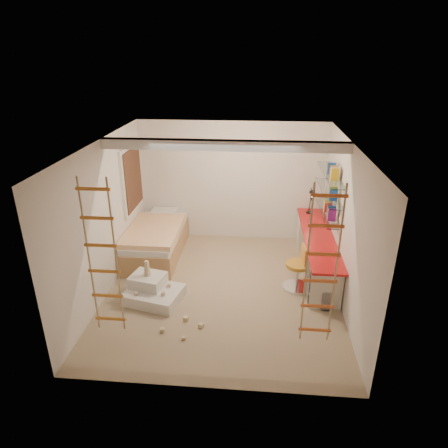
# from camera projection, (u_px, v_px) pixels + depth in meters

# --- Properties ---
(floor) EXTENTS (4.50, 4.50, 0.00)m
(floor) POSITION_uv_depth(u_px,v_px,m) (223.00, 290.00, 7.08)
(floor) COLOR #9A8563
(floor) RESTS_ON ground
(ceiling_beam) EXTENTS (4.00, 0.18, 0.16)m
(ceiling_beam) POSITION_uv_depth(u_px,v_px,m) (224.00, 145.00, 6.35)
(ceiling_beam) COLOR white
(ceiling_beam) RESTS_ON ceiling
(window_frame) EXTENTS (0.06, 1.15, 1.35)m
(window_frame) POSITION_uv_depth(u_px,v_px,m) (131.00, 179.00, 7.99)
(window_frame) COLOR white
(window_frame) RESTS_ON wall_left
(window_blind) EXTENTS (0.02, 1.00, 1.20)m
(window_blind) POSITION_uv_depth(u_px,v_px,m) (133.00, 179.00, 7.99)
(window_blind) COLOR #4C2D1E
(window_blind) RESTS_ON window_frame
(rope_ladder_left) EXTENTS (0.41, 0.04, 2.13)m
(rope_ladder_left) POSITION_uv_depth(u_px,v_px,m) (102.00, 259.00, 4.99)
(rope_ladder_left) COLOR #C07C20
(rope_ladder_left) RESTS_ON ceiling
(rope_ladder_right) EXTENTS (0.41, 0.04, 2.13)m
(rope_ladder_right) POSITION_uv_depth(u_px,v_px,m) (321.00, 268.00, 4.77)
(rope_ladder_right) COLOR #E25726
(rope_ladder_right) RESTS_ON ceiling
(waste_bin) EXTENTS (0.26, 0.26, 0.32)m
(waste_bin) POSITION_uv_depth(u_px,v_px,m) (326.00, 299.00, 6.56)
(waste_bin) COLOR white
(waste_bin) RESTS_ON floor
(desk) EXTENTS (0.56, 2.80, 0.75)m
(desk) POSITION_uv_depth(u_px,v_px,m) (316.00, 251.00, 7.57)
(desk) COLOR red
(desk) RESTS_ON floor
(shelves) EXTENTS (0.25, 1.80, 0.71)m
(shelves) POSITION_uv_depth(u_px,v_px,m) (329.00, 192.00, 7.37)
(shelves) COLOR white
(shelves) RESTS_ON wall_right
(bed) EXTENTS (1.02, 2.00, 0.69)m
(bed) POSITION_uv_depth(u_px,v_px,m) (156.00, 240.00, 8.19)
(bed) COLOR #AD7F51
(bed) RESTS_ON floor
(task_lamp) EXTENTS (0.14, 0.36, 0.57)m
(task_lamp) POSITION_uv_depth(u_px,v_px,m) (312.00, 198.00, 8.16)
(task_lamp) COLOR black
(task_lamp) RESTS_ON desk
(swivel_chair) EXTENTS (0.53, 0.53, 0.83)m
(swivel_chair) POSITION_uv_depth(u_px,v_px,m) (298.00, 273.00, 7.02)
(swivel_chair) COLOR #C18625
(swivel_chair) RESTS_ON floor
(play_platform) EXTENTS (1.04, 0.89, 0.40)m
(play_platform) POSITION_uv_depth(u_px,v_px,m) (152.00, 291.00, 6.78)
(play_platform) COLOR silver
(play_platform) RESTS_ON floor
(toy_blocks) EXTENTS (1.20, 1.18, 0.67)m
(toy_blocks) POSITION_uv_depth(u_px,v_px,m) (163.00, 296.00, 6.44)
(toy_blocks) COLOR #CCB284
(toy_blocks) RESTS_ON floor
(books) EXTENTS (0.14, 0.58, 0.92)m
(books) POSITION_uv_depth(u_px,v_px,m) (329.00, 186.00, 7.32)
(books) COLOR #8C1E7F
(books) RESTS_ON shelves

